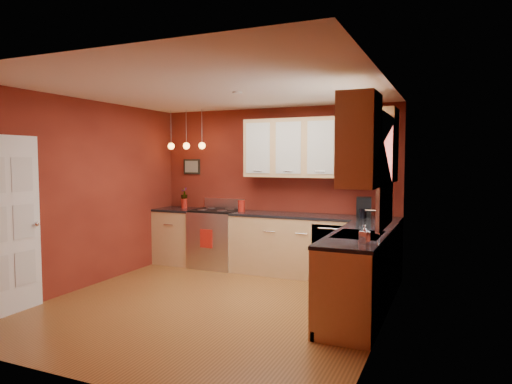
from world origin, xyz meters
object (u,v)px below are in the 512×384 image
at_px(coffee_maker, 364,208).
at_px(soap_pump, 365,234).
at_px(red_canister, 241,206).
at_px(sink, 359,236).
at_px(gas_range, 216,238).

height_order(coffee_maker, soap_pump, coffee_maker).
relative_size(coffee_maker, soap_pump, 1.58).
height_order(red_canister, soap_pump, soap_pump).
xyz_separation_m(red_canister, coffee_maker, (1.93, 0.04, 0.04)).
relative_size(sink, red_canister, 3.85).
xyz_separation_m(gas_range, coffee_maker, (2.40, 0.01, 0.60)).
distance_m(gas_range, sink, 3.05).
distance_m(gas_range, coffee_maker, 2.47).
bearing_deg(red_canister, sink, -34.49).
bearing_deg(sink, gas_range, 150.22).
bearing_deg(sink, soap_pump, -73.49).
bearing_deg(soap_pump, sink, 106.51).
relative_size(gas_range, soap_pump, 5.92).
xyz_separation_m(coffee_maker, soap_pump, (0.38, -2.06, -0.04)).
distance_m(red_canister, coffee_maker, 1.93).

